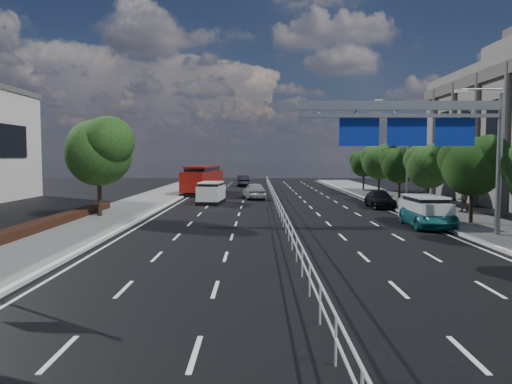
{
  "coord_description": "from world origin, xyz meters",
  "views": [
    {
      "loc": [
        -1.52,
        -14.99,
        4.05
      ],
      "look_at": [
        -1.57,
        8.39,
        2.4
      ],
      "focal_mm": 35.0,
      "sensor_mm": 36.0,
      "label": 1
    }
  ],
  "objects": [
    {
      "name": "far_tree_f",
      "position": [
        11.24,
        29.48,
        3.49
      ],
      "size": [
        3.52,
        3.28,
        5.02
      ],
      "color": "black",
      "rests_on": "ground"
    },
    {
      "name": "parked_car_teal",
      "position": [
        8.3,
        13.44,
        0.67
      ],
      "size": [
        2.3,
        4.86,
        1.34
      ],
      "primitive_type": "imported",
      "rotation": [
        0.0,
        0.0,
        -0.01
      ],
      "color": "#186B6E",
      "rests_on": "ground"
    },
    {
      "name": "near_car_silver",
      "position": [
        -1.8,
        33.11,
        0.8
      ],
      "size": [
        2.5,
        4.89,
        1.59
      ],
      "primitive_type": "imported",
      "rotation": [
        0.0,
        0.0,
        3.28
      ],
      "color": "#96989C",
      "rests_on": "ground"
    },
    {
      "name": "ground",
      "position": [
        0.0,
        0.0,
        0.0
      ],
      "size": [
        160.0,
        160.0,
        0.0
      ],
      "primitive_type": "plane",
      "color": "black",
      "rests_on": "ground"
    },
    {
      "name": "red_bus",
      "position": [
        -7.5,
        39.73,
        1.6
      ],
      "size": [
        3.81,
        10.48,
        3.06
      ],
      "rotation": [
        0.0,
        0.0,
        -0.14
      ],
      "color": "black",
      "rests_on": "ground"
    },
    {
      "name": "near_tree_back",
      "position": [
        -11.94,
        17.97,
        4.61
      ],
      "size": [
        4.84,
        4.51,
        6.69
      ],
      "color": "black",
      "rests_on": "ground"
    },
    {
      "name": "pedestrian_b",
      "position": [
        13.4,
        20.96,
        0.93
      ],
      "size": [
        0.92,
        0.81,
        1.58
      ],
      "primitive_type": "imported",
      "rotation": [
        0.0,
        0.0,
        2.81
      ],
      "color": "gray",
      "rests_on": "sidewalk_far"
    },
    {
      "name": "white_minivan",
      "position": [
        -5.52,
        28.22,
        0.93
      ],
      "size": [
        2.27,
        4.51,
        1.89
      ],
      "rotation": [
        0.0,
        0.0,
        -0.09
      ],
      "color": "black",
      "rests_on": "ground"
    },
    {
      "name": "far_tree_g",
      "position": [
        11.25,
        36.98,
        3.75
      ],
      "size": [
        3.96,
        3.69,
        5.45
      ],
      "color": "black",
      "rests_on": "ground"
    },
    {
      "name": "far_tree_e",
      "position": [
        11.25,
        21.98,
        3.56
      ],
      "size": [
        3.63,
        3.38,
        5.13
      ],
      "color": "black",
      "rests_on": "ground"
    },
    {
      "name": "median_fence",
      "position": [
        0.0,
        22.5,
        0.53
      ],
      "size": [
        0.05,
        85.0,
        1.02
      ],
      "color": "silver",
      "rests_on": "ground"
    },
    {
      "name": "far_tree_h",
      "position": [
        11.24,
        44.48,
        3.42
      ],
      "size": [
        3.41,
        3.18,
        4.91
      ],
      "color": "black",
      "rests_on": "ground"
    },
    {
      "name": "silver_minivan",
      "position": [
        8.3,
        14.0,
        0.88
      ],
      "size": [
        1.95,
        4.38,
        1.8
      ],
      "rotation": [
        0.0,
        0.0,
        0.03
      ],
      "color": "black",
      "rests_on": "ground"
    },
    {
      "name": "kerb_near",
      "position": [
        -9.0,
        0.0,
        0.07
      ],
      "size": [
        0.25,
        140.0,
        0.15
      ],
      "primitive_type": "cube",
      "color": "silver",
      "rests_on": "ground"
    },
    {
      "name": "far_tree_d",
      "position": [
        11.25,
        14.48,
        3.69
      ],
      "size": [
        3.85,
        3.59,
        5.34
      ],
      "color": "black",
      "rests_on": "ground"
    },
    {
      "name": "streetlight_far",
      "position": [
        10.5,
        26.0,
        5.21
      ],
      "size": [
        2.78,
        2.4,
        9.0
      ],
      "color": "gray",
      "rests_on": "ground"
    },
    {
      "name": "overhead_gantry",
      "position": [
        6.74,
        10.05,
        5.61
      ],
      "size": [
        10.24,
        0.38,
        7.45
      ],
      "color": "gray",
      "rests_on": "ground"
    },
    {
      "name": "near_car_dark",
      "position": [
        -3.48,
        53.71,
        0.77
      ],
      "size": [
        1.96,
        4.76,
        1.53
      ],
      "primitive_type": "imported",
      "rotation": [
        0.0,
        0.0,
        3.22
      ],
      "color": "black",
      "rests_on": "ground"
    },
    {
      "name": "parked_car_dark",
      "position": [
        8.3,
        24.76,
        0.66
      ],
      "size": [
        1.96,
        4.61,
        1.33
      ],
      "primitive_type": "imported",
      "rotation": [
        0.0,
        0.0,
        -0.02
      ],
      "color": "black",
      "rests_on": "ground"
    }
  ]
}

